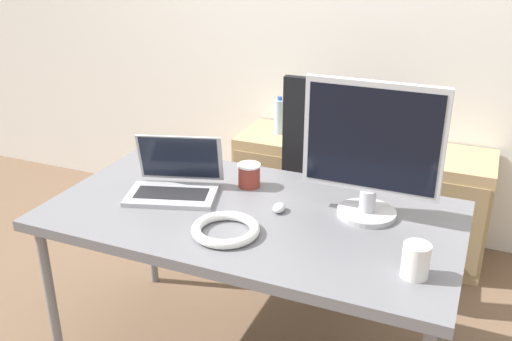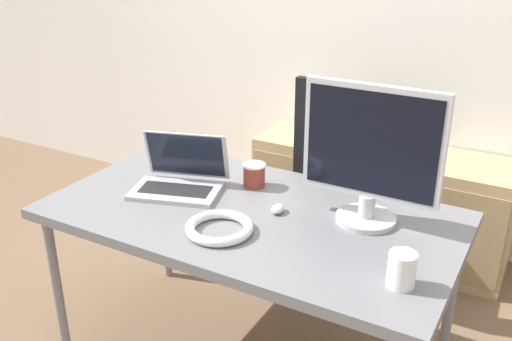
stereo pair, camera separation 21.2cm
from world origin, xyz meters
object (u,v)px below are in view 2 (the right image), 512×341
office_chair (350,209)px  monitor (371,155)px  cable_coil (219,228)px  cabinet_left (299,182)px  laptop_center (179,179)px  cabinet_right (470,220)px  coffee_cup_white (402,270)px  coffee_cup_brown (254,175)px  water_bottle (302,117)px  mouse (278,209)px

office_chair → monitor: bearing=-66.0°
monitor → cable_coil: 0.59m
cabinet_left → laptop_center: laptop_center is taller
cabinet_right → coffee_cup_white: size_ratio=5.51×
coffee_cup_brown → water_bottle: bearing=103.6°
laptop_center → coffee_cup_white: 1.01m
coffee_cup_white → coffee_cup_brown: (-0.73, 0.41, -0.01)m
monitor → coffee_cup_white: size_ratio=4.60×
mouse → cable_coil: 0.26m
cabinet_right → laptop_center: 1.58m
cable_coil → cabinet_left: bearing=103.2°
cabinet_left → cabinet_right: same height
coffee_cup_white → office_chair: bearing=117.6°
cabinet_right → mouse: mouse is taller
cabinet_left → mouse: (0.43, -1.13, 0.43)m
cabinet_right → water_bottle: size_ratio=2.80×
water_bottle → coffee_cup_white: bearing=-54.8°
coffee_cup_brown → cable_coil: coffee_cup_brown is taller
cabinet_right → water_bottle: (-0.98, 0.00, 0.40)m
cabinet_left → laptop_center: (-0.01, -1.14, 0.46)m
mouse → monitor: bearing=17.8°
office_chair → mouse: office_chair is taller
coffee_cup_brown → cable_coil: 0.41m
coffee_cup_brown → laptop_center: bearing=-144.2°
coffee_cup_brown → cabinet_right: bearing=52.2°
laptop_center → cable_coil: size_ratio=1.65×
cabinet_left → coffee_cup_white: coffee_cup_white is taller
coffee_cup_white → water_bottle: bearing=125.2°
coffee_cup_white → cable_coil: 0.65m
laptop_center → monitor: monitor is taller
laptop_center → monitor: 0.79m
office_chair → cable_coil: 1.00m
office_chair → cabinet_right: (0.51, 0.42, -0.12)m
monitor → cable_coil: size_ratio=2.12×
coffee_cup_white → cabinet_right: bearing=89.5°
cable_coil → office_chair: bearing=81.1°
mouse → coffee_cup_white: (0.54, -0.24, 0.04)m
coffee_cup_white → cabinet_left: bearing=125.2°
cabinet_right → office_chair: bearing=-140.9°
cabinet_right → monitor: (-0.24, -1.03, 0.67)m
office_chair → coffee_cup_brown: 0.68m
water_bottle → laptop_center: (-0.01, -1.14, 0.06)m
coffee_cup_white → monitor: bearing=123.7°
coffee_cup_brown → monitor: bearing=-7.7°
cabinet_left → coffee_cup_brown: 1.09m
mouse → laptop_center: bearing=-178.6°
water_bottle → mouse: 1.21m
office_chair → monitor: monitor is taller
coffee_cup_brown → office_chair: bearing=66.8°
water_bottle → cabinet_left: bearing=-90.0°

